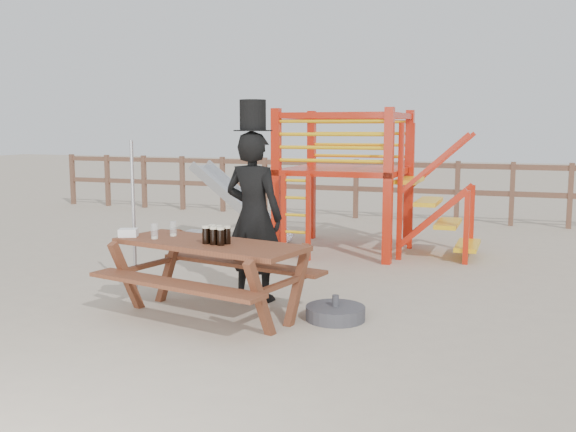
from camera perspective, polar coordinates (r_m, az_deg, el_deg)
The scene contains 10 objects.
ground at distance 6.51m, azimuth -5.09°, elevation -8.49°, with size 60.00×60.00×0.00m, color tan.
back_fence at distance 12.97m, azimuth 8.21°, elevation 2.94°, with size 15.09×0.09×1.20m.
playground_fort at distance 9.61m, azimuth 4.69°, elevation 3.30°, with size 4.71×1.84×2.10m.
picnic_table at distance 6.28m, azimuth -6.97°, elevation -4.75°, with size 2.14×1.68×0.74m.
man_with_hat at distance 6.78m, azimuth -3.08°, elevation 0.38°, with size 0.70×0.51×2.12m.
metal_pole at distance 7.09m, azimuth -13.55°, elevation -0.31°, with size 0.04×0.04×1.70m, color #B2B2B7.
parasol_base at distance 6.24m, azimuth 4.24°, elevation -8.58°, with size 0.57×0.57×0.24m.
paper_bag at distance 6.68m, azimuth -14.02°, elevation -1.45°, with size 0.18×0.14×0.08m, color white.
stout_pints at distance 6.10m, azimuth -6.38°, elevation -1.68°, with size 0.26×0.19×0.17m.
empty_glasses at distance 6.54m, azimuth -10.97°, elevation -1.29°, with size 0.16×0.28×0.15m.
Camera 1 is at (2.69, -5.64, 1.83)m, focal length 40.00 mm.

